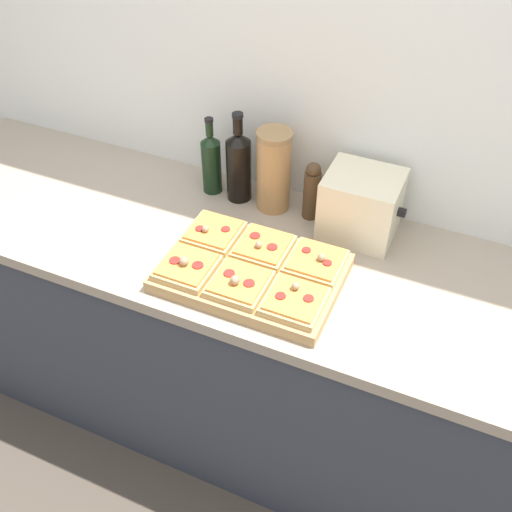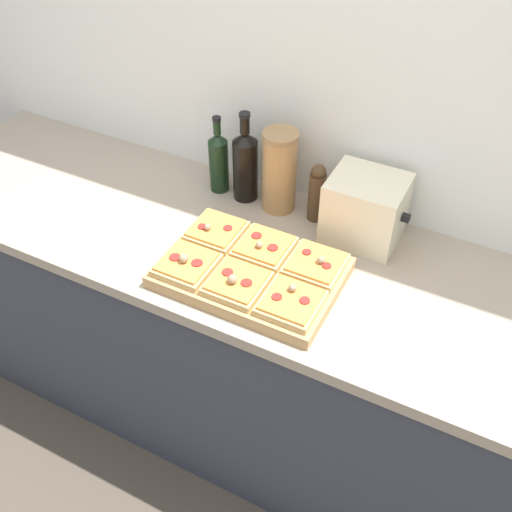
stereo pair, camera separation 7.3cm
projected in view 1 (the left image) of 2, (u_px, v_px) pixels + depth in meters
ground_plane at (238, 496)px, 2.18m from camera, size 12.00×12.00×0.00m
wall_back at (325, 102)px, 1.81m from camera, size 6.00×0.06×2.50m
kitchen_counter at (274, 353)px, 2.09m from camera, size 2.63×0.67×0.92m
cutting_board at (252, 273)px, 1.70m from camera, size 0.50×0.35×0.04m
pizza_slice_back_left at (214, 232)px, 1.78m from camera, size 0.15×0.16×0.05m
pizza_slice_back_center at (263, 246)px, 1.74m from camera, size 0.15×0.16×0.05m
pizza_slice_back_right at (316, 262)px, 1.69m from camera, size 0.15×0.16×0.05m
pizza_slice_front_left at (187, 267)px, 1.67m from camera, size 0.15×0.16×0.05m
pizza_slice_front_center at (239, 283)px, 1.62m from camera, size 0.15×0.16×0.05m
pizza_slice_front_right at (295, 300)px, 1.58m from camera, size 0.15×0.16×0.05m
olive_oil_bottle at (211, 162)px, 1.96m from camera, size 0.06×0.06×0.27m
wine_bottle at (239, 165)px, 1.92m from camera, size 0.08×0.08×0.31m
grain_jar_tall at (274, 171)px, 1.87m from camera, size 0.11×0.11×0.27m
pepper_mill at (312, 191)px, 1.86m from camera, size 0.05×0.05×0.20m
toaster_oven at (361, 205)px, 1.80m from camera, size 0.25×0.19×0.21m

